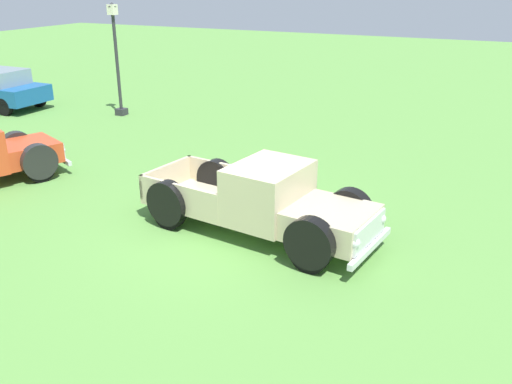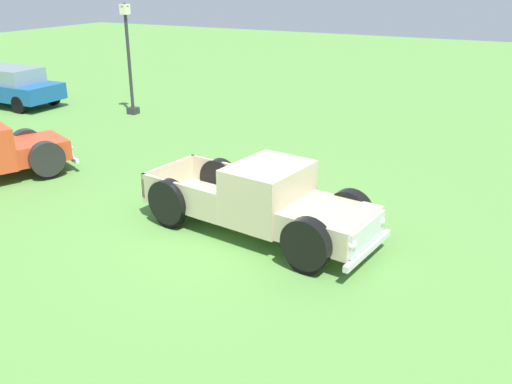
% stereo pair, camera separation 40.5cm
% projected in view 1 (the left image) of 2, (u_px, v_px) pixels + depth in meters
% --- Properties ---
extents(ground_plane, '(80.00, 80.00, 0.00)m').
position_uv_depth(ground_plane, '(231.00, 228.00, 11.72)').
color(ground_plane, '#5B9342').
extents(pickup_truck_foreground, '(2.53, 5.20, 1.53)m').
position_uv_depth(pickup_truck_foreground, '(271.00, 204.00, 11.08)').
color(pickup_truck_foreground, '#C6B793').
rests_on(pickup_truck_foreground, ground_plane).
extents(lamp_post_far, '(0.36, 0.36, 4.09)m').
position_uv_depth(lamp_post_far, '(117.00, 58.00, 20.33)').
color(lamp_post_far, '#2D2D33').
rests_on(lamp_post_far, ground_plane).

